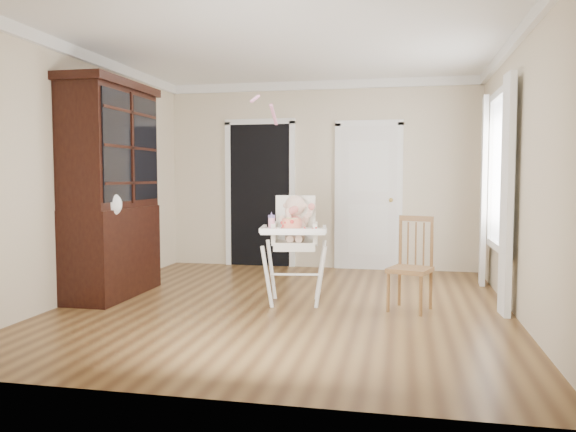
% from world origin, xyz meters
% --- Properties ---
extents(floor, '(5.00, 5.00, 0.00)m').
position_xyz_m(floor, '(0.00, 0.00, 0.00)').
color(floor, '#53361C').
rests_on(floor, ground).
extents(ceiling, '(5.00, 5.00, 0.00)m').
position_xyz_m(ceiling, '(0.00, 0.00, 2.70)').
color(ceiling, white).
rests_on(ceiling, wall_back).
extents(wall_back, '(4.50, 0.00, 4.50)m').
position_xyz_m(wall_back, '(0.00, 2.50, 1.35)').
color(wall_back, beige).
rests_on(wall_back, floor).
extents(wall_left, '(0.00, 5.00, 5.00)m').
position_xyz_m(wall_left, '(-2.25, 0.00, 1.35)').
color(wall_left, beige).
rests_on(wall_left, floor).
extents(wall_right, '(0.00, 5.00, 5.00)m').
position_xyz_m(wall_right, '(2.25, 0.00, 1.35)').
color(wall_right, beige).
rests_on(wall_right, floor).
extents(crown_molding, '(4.50, 5.00, 0.12)m').
position_xyz_m(crown_molding, '(0.00, 0.00, 2.64)').
color(crown_molding, white).
rests_on(crown_molding, ceiling).
extents(doorway, '(1.06, 0.05, 2.22)m').
position_xyz_m(doorway, '(-0.90, 2.48, 1.11)').
color(doorway, black).
rests_on(doorway, wall_back).
extents(closet_door, '(0.96, 0.09, 2.13)m').
position_xyz_m(closet_door, '(0.70, 2.48, 1.02)').
color(closet_door, white).
rests_on(closet_door, wall_back).
extents(window_right, '(0.13, 1.84, 2.30)m').
position_xyz_m(window_right, '(2.18, 0.80, 1.29)').
color(window_right, white).
rests_on(window_right, wall_right).
extents(high_chair, '(0.76, 0.90, 1.15)m').
position_xyz_m(high_chair, '(0.08, 0.12, 0.71)').
color(high_chair, white).
rests_on(high_chair, floor).
extents(baby, '(0.35, 0.26, 0.50)m').
position_xyz_m(baby, '(0.08, 0.14, 0.88)').
color(baby, beige).
rests_on(baby, high_chair).
extents(cake, '(0.24, 0.24, 0.11)m').
position_xyz_m(cake, '(0.10, -0.15, 0.86)').
color(cake, silver).
rests_on(cake, high_chair).
extents(sippy_cup, '(0.07, 0.07, 0.17)m').
position_xyz_m(sippy_cup, '(-0.13, -0.04, 0.87)').
color(sippy_cup, pink).
rests_on(sippy_cup, high_chair).
extents(china_cabinet, '(0.62, 1.40, 2.37)m').
position_xyz_m(china_cabinet, '(-1.99, 0.09, 1.18)').
color(china_cabinet, black).
rests_on(china_cabinet, floor).
extents(dining_chair, '(0.48, 0.48, 0.93)m').
position_xyz_m(dining_chair, '(1.27, 0.05, 0.44)').
color(dining_chair, brown).
rests_on(dining_chair, floor).
extents(streamer, '(0.08, 0.49, 0.15)m').
position_xyz_m(streamer, '(-0.39, 0.31, 2.17)').
color(streamer, pink).
rests_on(streamer, ceiling).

